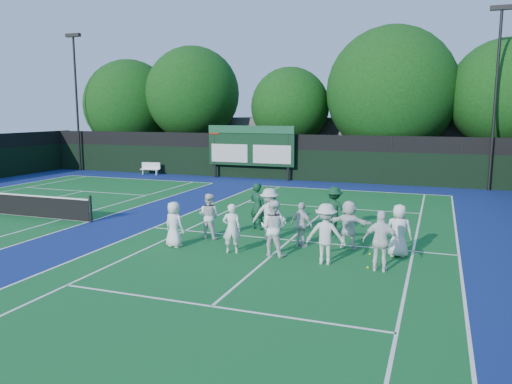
% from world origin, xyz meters
% --- Properties ---
extents(ground, '(120.00, 120.00, 0.00)m').
position_xyz_m(ground, '(0.00, 0.00, 0.00)').
color(ground, '#1B340E').
rests_on(ground, ground).
extents(court_apron, '(34.00, 32.00, 0.01)m').
position_xyz_m(court_apron, '(-6.00, 1.00, 0.00)').
color(court_apron, navy).
rests_on(court_apron, ground).
extents(near_court, '(11.05, 23.85, 0.01)m').
position_xyz_m(near_court, '(0.00, 1.00, 0.01)').
color(near_court, '#125824').
rests_on(near_court, ground).
extents(back_fence, '(34.00, 0.08, 3.00)m').
position_xyz_m(back_fence, '(-6.00, 16.00, 1.36)').
color(back_fence, black).
rests_on(back_fence, ground).
extents(scoreboard, '(6.00, 0.21, 3.55)m').
position_xyz_m(scoreboard, '(-7.01, 15.59, 2.19)').
color(scoreboard, black).
rests_on(scoreboard, ground).
extents(clubhouse, '(18.00, 6.00, 4.00)m').
position_xyz_m(clubhouse, '(-2.00, 24.00, 2.00)').
color(clubhouse, '#5B5A60').
rests_on(clubhouse, ground).
extents(light_pole_left, '(1.20, 0.30, 10.12)m').
position_xyz_m(light_pole_left, '(-21.00, 15.70, 6.30)').
color(light_pole_left, black).
rests_on(light_pole_left, ground).
extents(light_pole_right, '(1.20, 0.30, 10.12)m').
position_xyz_m(light_pole_right, '(7.50, 15.70, 6.30)').
color(light_pole_right, black).
rests_on(light_pole_right, ground).
extents(bench, '(1.41, 0.57, 0.87)m').
position_xyz_m(bench, '(-14.58, 15.36, 0.47)').
color(bench, white).
rests_on(bench, ground).
extents(tree_a, '(7.23, 7.23, 8.58)m').
position_xyz_m(tree_a, '(-18.81, 19.58, 4.78)').
color(tree_a, black).
rests_on(tree_a, ground).
extents(tree_b, '(7.16, 7.16, 9.37)m').
position_xyz_m(tree_b, '(-13.08, 19.58, 5.61)').
color(tree_b, black).
rests_on(tree_b, ground).
extents(tree_c, '(5.60, 5.60, 7.60)m').
position_xyz_m(tree_c, '(-5.32, 19.58, 4.65)').
color(tree_c, black).
rests_on(tree_c, ground).
extents(tree_d, '(8.59, 8.59, 10.06)m').
position_xyz_m(tree_d, '(1.69, 19.58, 5.54)').
color(tree_d, black).
rests_on(tree_d, ground).
extents(tree_e, '(6.89, 6.89, 8.95)m').
position_xyz_m(tree_e, '(8.56, 19.58, 5.32)').
color(tree_e, black).
rests_on(tree_e, ground).
extents(tennis_ball_0, '(0.07, 0.07, 0.07)m').
position_xyz_m(tennis_ball_0, '(-3.18, -1.10, 0.03)').
color(tennis_ball_0, '#C0D819').
rests_on(tennis_ball_0, ground).
extents(tennis_ball_1, '(0.07, 0.07, 0.07)m').
position_xyz_m(tennis_ball_1, '(0.99, 2.07, 0.03)').
color(tennis_ball_1, '#C0D819').
rests_on(tennis_ball_1, ground).
extents(tennis_ball_2, '(0.07, 0.07, 0.07)m').
position_xyz_m(tennis_ball_2, '(2.99, -1.29, 0.03)').
color(tennis_ball_2, '#C0D819').
rests_on(tennis_ball_2, ground).
extents(tennis_ball_4, '(0.07, 0.07, 0.07)m').
position_xyz_m(tennis_ball_4, '(0.75, 2.52, 0.03)').
color(tennis_ball_4, '#C0D819').
rests_on(tennis_ball_4, ground).
extents(tennis_ball_5, '(0.07, 0.07, 0.07)m').
position_xyz_m(tennis_ball_5, '(2.86, 0.13, 0.03)').
color(tennis_ball_5, '#C0D819').
rests_on(tennis_ball_5, ground).
extents(player_front_0, '(0.85, 0.66, 1.53)m').
position_xyz_m(player_front_0, '(-3.37, -1.14, 0.76)').
color(player_front_0, white).
rests_on(player_front_0, ground).
extents(player_front_1, '(0.67, 0.53, 1.60)m').
position_xyz_m(player_front_1, '(-1.29, -1.16, 0.80)').
color(player_front_1, white).
rests_on(player_front_1, ground).
extents(player_front_2, '(0.91, 0.74, 1.77)m').
position_xyz_m(player_front_2, '(0.03, -0.97, 0.88)').
color(player_front_2, white).
rests_on(player_front_2, ground).
extents(player_front_3, '(1.19, 0.71, 1.80)m').
position_xyz_m(player_front_3, '(1.74, -1.24, 0.90)').
color(player_front_3, silver).
rests_on(player_front_3, ground).
extents(player_front_4, '(1.03, 0.44, 1.74)m').
position_xyz_m(player_front_4, '(3.34, -1.41, 0.87)').
color(player_front_4, white).
rests_on(player_front_4, ground).
extents(player_back_0, '(0.83, 0.66, 1.62)m').
position_xyz_m(player_back_0, '(-2.77, 0.28, 0.81)').
color(player_back_0, white).
rests_on(player_back_0, ground).
extents(player_back_1, '(1.29, 0.91, 1.83)m').
position_xyz_m(player_back_1, '(-0.70, 0.83, 0.91)').
color(player_back_1, silver).
rests_on(player_back_1, ground).
extents(player_back_2, '(0.96, 0.70, 1.51)m').
position_xyz_m(player_back_2, '(0.60, 0.31, 0.75)').
color(player_back_2, silver).
rests_on(player_back_2, ground).
extents(player_back_3, '(1.53, 0.64, 1.60)m').
position_xyz_m(player_back_3, '(2.08, 0.69, 0.80)').
color(player_back_3, white).
rests_on(player_back_3, ground).
extents(player_back_4, '(0.84, 0.58, 1.65)m').
position_xyz_m(player_back_4, '(3.69, 0.27, 0.82)').
color(player_back_4, white).
rests_on(player_back_4, ground).
extents(coach_left, '(0.75, 0.60, 1.80)m').
position_xyz_m(coach_left, '(-1.62, 2.15, 0.90)').
color(coach_left, '#103B22').
rests_on(coach_left, ground).
extents(coach_right, '(1.13, 0.68, 1.72)m').
position_xyz_m(coach_right, '(1.19, 2.68, 0.86)').
color(coach_right, '#103B20').
rests_on(coach_right, ground).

